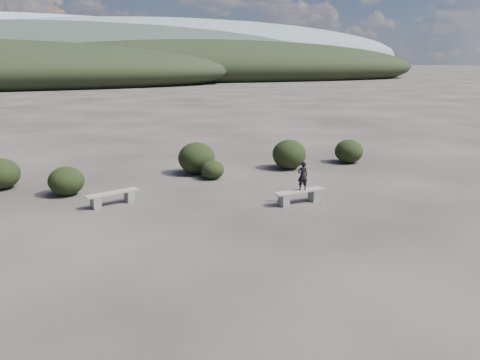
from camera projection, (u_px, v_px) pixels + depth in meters
name	position (u px, v px, depth m)	size (l,w,h in m)	color
ground	(324.00, 256.00, 11.08)	(1200.00, 1200.00, 0.00)	#28231F
bench_left	(113.00, 197.00, 14.94)	(1.74, 0.86, 0.43)	slate
bench_right	(299.00, 196.00, 15.12)	(1.79, 0.54, 0.44)	slate
seated_person	(303.00, 176.00, 15.01)	(0.34, 0.22, 0.94)	black
shrub_a	(66.00, 181.00, 16.04)	(1.21, 1.21, 0.99)	black
shrub_b	(197.00, 158.00, 19.10)	(1.51, 1.51, 1.30)	black
shrub_c	(213.00, 170.00, 18.30)	(0.92, 0.92, 0.73)	black
shrub_d	(289.00, 154.00, 19.99)	(1.44, 1.44, 1.26)	black
shrub_e	(349.00, 151.00, 21.22)	(1.28, 1.28, 1.07)	black
shrub_f	(1.00, 174.00, 16.82)	(1.31, 1.31, 1.11)	black
mountain_ridges	(48.00, 52.00, 311.95)	(500.00, 400.00, 56.00)	black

